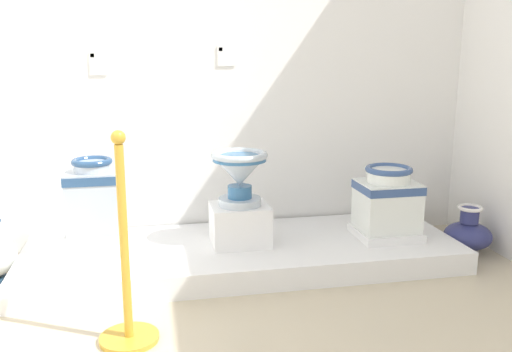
% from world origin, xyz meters
% --- Properties ---
extents(wall_back, '(3.56, 0.06, 3.05)m').
position_xyz_m(wall_back, '(1.68, 2.72, 1.52)').
color(wall_back, white).
rests_on(wall_back, ground_plane).
extents(display_platform, '(2.66, 0.91, 0.14)m').
position_xyz_m(display_platform, '(1.68, 2.22, 0.07)').
color(display_platform, white).
rests_on(display_platform, ground_plane).
extents(plinth_block_rightmost, '(0.35, 0.29, 0.13)m').
position_xyz_m(plinth_block_rightmost, '(0.80, 2.25, 0.20)').
color(plinth_block_rightmost, white).
rests_on(plinth_block_rightmost, display_platform).
extents(antique_toilet_rightmost, '(0.32, 0.26, 0.44)m').
position_xyz_m(antique_toilet_rightmost, '(0.80, 2.25, 0.49)').
color(antique_toilet_rightmost, '#AEBCCF').
rests_on(antique_toilet_rightmost, plinth_block_rightmost).
extents(plinth_block_squat_floral, '(0.35, 0.29, 0.25)m').
position_xyz_m(plinth_block_squat_floral, '(1.66, 2.21, 0.26)').
color(plinth_block_squat_floral, white).
rests_on(plinth_block_squat_floral, display_platform).
extents(antique_toilet_squat_floral, '(0.34, 0.34, 0.33)m').
position_xyz_m(antique_toilet_squat_floral, '(1.66, 2.21, 0.60)').
color(antique_toilet_squat_floral, silver).
rests_on(antique_toilet_squat_floral, plinth_block_squat_floral).
extents(plinth_block_tall_cobalt, '(0.39, 0.36, 0.05)m').
position_xyz_m(plinth_block_tall_cobalt, '(2.60, 2.15, 0.16)').
color(plinth_block_tall_cobalt, white).
rests_on(plinth_block_tall_cobalt, display_platform).
extents(antique_toilet_tall_cobalt, '(0.37, 0.32, 0.41)m').
position_xyz_m(antique_toilet_tall_cobalt, '(2.60, 2.15, 0.40)').
color(antique_toilet_tall_cobalt, white).
rests_on(antique_toilet_tall_cobalt, plinth_block_tall_cobalt).
extents(info_placard_first, '(0.10, 0.01, 0.15)m').
position_xyz_m(info_placard_first, '(0.84, 2.69, 1.23)').
color(info_placard_first, white).
extents(info_placard_second, '(0.12, 0.01, 0.13)m').
position_xyz_m(info_placard_second, '(1.65, 2.69, 1.28)').
color(info_placard_second, white).
extents(decorative_vase_companion, '(0.31, 0.31, 0.32)m').
position_xyz_m(decorative_vase_companion, '(3.16, 2.11, 0.13)').
color(decorative_vase_companion, white).
rests_on(decorative_vase_companion, ground_plane).
extents(stanchion_post_near_left, '(0.27, 0.27, 0.98)m').
position_xyz_m(stanchion_post_near_left, '(0.99, 1.40, 0.27)').
color(stanchion_post_near_left, gold).
rests_on(stanchion_post_near_left, ground_plane).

